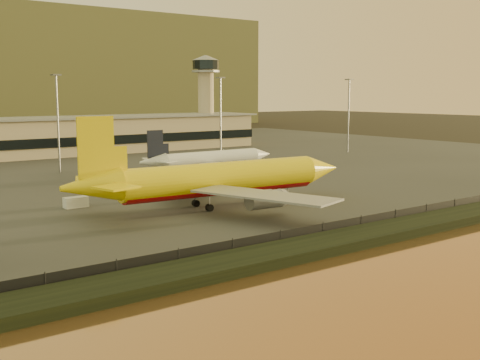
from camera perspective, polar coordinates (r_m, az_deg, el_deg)
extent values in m
plane|color=black|center=(100.43, 5.08, -3.74)|extent=(900.00, 900.00, 0.00)
cube|color=black|center=(88.70, 12.47, -5.05)|extent=(320.00, 7.00, 1.40)
cube|color=#2D2D2D|center=(181.57, -15.38, 1.41)|extent=(320.00, 220.00, 0.20)
cube|color=black|center=(91.14, 10.57, -4.25)|extent=(300.00, 0.05, 2.20)
cube|color=tan|center=(209.11, -18.48, 3.83)|extent=(160.00, 22.00, 12.00)
cube|color=black|center=(198.62, -17.44, 3.37)|extent=(160.00, 0.60, 3.00)
cube|color=gray|center=(208.76, -18.56, 5.55)|extent=(164.00, 24.00, 0.60)
cylinder|color=tan|center=(245.09, -3.24, 6.93)|extent=(6.40, 6.40, 30.00)
cylinder|color=black|center=(245.28, -3.27, 10.85)|extent=(10.40, 10.40, 3.50)
cone|color=gray|center=(245.42, -3.28, 11.49)|extent=(11.20, 11.20, 2.00)
cylinder|color=gray|center=(245.18, -3.27, 10.25)|extent=(11.20, 11.20, 0.80)
cylinder|color=slate|center=(163.01, -16.88, 5.05)|extent=(0.50, 0.50, 25.00)
cube|color=slate|center=(162.87, -17.07, 9.51)|extent=(2.20, 2.20, 0.40)
cylinder|color=slate|center=(184.52, -1.86, 5.73)|extent=(0.50, 0.50, 25.00)
cube|color=slate|center=(184.40, -1.87, 9.68)|extent=(2.20, 2.20, 0.40)
cylinder|color=slate|center=(212.97, 10.24, 5.94)|extent=(0.50, 0.50, 25.00)
cube|color=slate|center=(212.86, 10.33, 9.36)|extent=(2.20, 2.20, 0.40)
cube|color=olive|center=(441.59, -16.45, 9.77)|extent=(220.00, 160.00, 70.00)
cylinder|color=yellow|center=(109.34, -1.73, 0.24)|extent=(39.48, 8.64, 5.66)
cylinder|color=#A9090B|center=(109.48, -1.73, -0.28)|extent=(38.30, 7.32, 4.41)
cone|color=yellow|center=(122.84, 7.69, 1.05)|extent=(8.03, 6.22, 5.66)
cone|color=yellow|center=(99.15, -13.98, -0.59)|extent=(10.20, 6.39, 5.66)
cube|color=yellow|center=(98.76, -13.51, 3.03)|extent=(6.00, 0.91, 9.90)
cube|color=yellow|center=(105.09, -13.85, 0.14)|extent=(7.08, 7.04, 0.34)
cube|color=yellow|center=(94.54, -11.64, -0.68)|extent=(6.55, 6.50, 0.34)
cube|color=gray|center=(122.06, -5.79, 0.57)|extent=(17.70, 25.31, 0.34)
cylinder|color=gray|center=(120.30, -3.84, -0.27)|extent=(6.75, 3.60, 3.11)
cube|color=gray|center=(96.38, 2.30, -1.45)|extent=(14.66, 25.64, 0.34)
cylinder|color=gray|center=(101.15, 2.38, -1.88)|extent=(6.75, 3.60, 3.11)
cylinder|color=black|center=(118.33, 4.52, -1.50)|extent=(1.32, 1.08, 1.24)
cylinder|color=slate|center=(118.22, 4.52, -1.19)|extent=(0.22, 0.22, 2.55)
cylinder|color=black|center=(105.92, -2.91, -2.64)|extent=(1.32, 1.08, 1.24)
cylinder|color=slate|center=(105.80, -2.91, -2.29)|extent=(0.22, 0.22, 2.55)
cylinder|color=black|center=(110.31, -4.22, -2.21)|extent=(1.32, 1.08, 1.24)
cylinder|color=slate|center=(110.19, -4.22, -1.88)|extent=(0.22, 0.22, 2.55)
cylinder|color=white|center=(157.30, -2.67, 2.07)|extent=(27.98, 3.90, 3.89)
cylinder|color=gray|center=(157.38, -2.67, 1.83)|extent=(27.20, 3.04, 3.03)
cone|color=white|center=(167.22, 2.07, 2.44)|extent=(5.44, 3.89, 3.89)
cone|color=white|center=(148.21, -8.27, 1.73)|extent=(7.00, 3.89, 3.89)
cube|color=black|center=(148.16, -8.04, 3.39)|extent=(4.27, 0.31, 6.80)
cube|color=white|center=(152.31, -8.46, 2.01)|extent=(4.84, 4.71, 0.23)
cube|color=white|center=(145.56, -7.00, 1.75)|extent=(4.84, 4.71, 0.23)
cube|color=gray|center=(165.86, -4.97, 2.13)|extent=(11.59, 18.25, 0.23)
cylinder|color=gray|center=(164.81, -3.91, 1.73)|extent=(4.66, 2.14, 2.14)
cube|color=gray|center=(148.26, -0.59, 1.44)|extent=(11.60, 18.25, 0.23)
cylinder|color=gray|center=(151.63, -0.59, 1.18)|extent=(4.66, 2.14, 2.14)
cylinder|color=black|center=(163.89, 0.42, 1.18)|extent=(0.86, 0.68, 0.85)
cylinder|color=slate|center=(163.83, 0.42, 1.34)|extent=(0.20, 0.20, 1.75)
cylinder|color=black|center=(154.64, -3.19, 0.74)|extent=(0.86, 0.68, 0.85)
cylinder|color=slate|center=(154.58, -3.19, 0.91)|extent=(0.20, 0.20, 1.75)
cylinder|color=black|center=(157.53, -3.90, 0.88)|extent=(0.86, 0.68, 0.85)
cylinder|color=slate|center=(157.48, -3.90, 1.04)|extent=(0.20, 0.20, 1.75)
cube|color=yellow|center=(126.91, -2.80, -0.68)|extent=(4.50, 3.01, 1.86)
cube|color=white|center=(113.22, -15.30, -2.04)|extent=(4.26, 1.92, 1.92)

